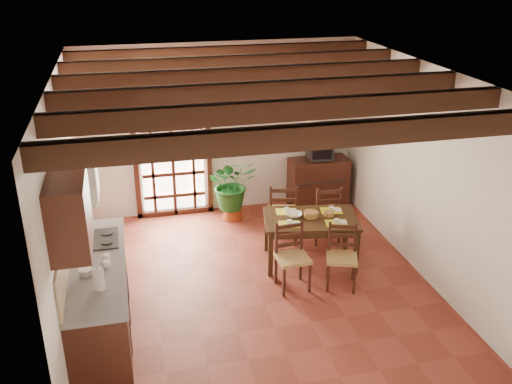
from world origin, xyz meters
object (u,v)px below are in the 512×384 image
object	(u,v)px
kitchen_counter	(100,297)
crt_tv	(320,148)
pendant_lamp	(312,118)
dining_table	(311,223)
chair_near_right	(341,268)
chair_near_left	(292,269)
sideboard	(318,182)
potted_plant	(232,186)
chair_far_right	(325,222)
chair_far_left	(283,223)

from	to	relation	value
kitchen_counter	crt_tv	bearing A→B (deg)	38.17
kitchen_counter	pendant_lamp	xyz separation A→B (m)	(2.83, 1.10, 1.60)
dining_table	chair_near_right	bearing A→B (deg)	-63.78
chair_near_left	crt_tv	size ratio (longest dim) A/B	2.00
sideboard	pendant_lamp	world-z (taller)	pendant_lamp
dining_table	potted_plant	distance (m)	1.83
kitchen_counter	chair_far_right	distance (m)	3.63
crt_tv	pendant_lamp	xyz separation A→B (m)	(-0.75, -1.72, 1.04)
chair_far_left	sideboard	xyz separation A→B (m)	(0.95, 1.13, 0.12)
crt_tv	sideboard	bearing A→B (deg)	96.22
chair_far_left	dining_table	bearing A→B (deg)	119.42
chair_near_left	sideboard	world-z (taller)	chair_near_left
chair_near_right	chair_far_left	xyz separation A→B (m)	(-0.39, 1.39, 0.03)
chair_near_left	chair_far_left	size ratio (longest dim) A/B	0.92
chair_far_left	potted_plant	distance (m)	1.15
potted_plant	chair_far_left	bearing A→B (deg)	-58.50
chair_far_right	chair_near_right	bearing A→B (deg)	81.99
chair_near_right	sideboard	world-z (taller)	chair_near_right
pendant_lamp	chair_near_left	bearing A→B (deg)	-122.47
chair_near_right	chair_far_right	world-z (taller)	chair_far_right
dining_table	crt_tv	bearing A→B (deg)	77.93
chair_near_right	sideboard	xyz separation A→B (m)	(0.56, 2.52, 0.16)
chair_far_left	sideboard	size ratio (longest dim) A/B	0.96
chair_near_left	crt_tv	world-z (taller)	crt_tv
pendant_lamp	crt_tv	bearing A→B (deg)	66.34
pendant_lamp	potted_plant	bearing A→B (deg)	116.74
kitchen_counter	potted_plant	size ratio (longest dim) A/B	1.00
dining_table	chair_near_right	distance (m)	0.80
kitchen_counter	sideboard	world-z (taller)	kitchen_counter
pendant_lamp	dining_table	bearing A→B (deg)	-90.00
chair_far_left	chair_far_right	world-z (taller)	chair_far_left
chair_far_right	chair_near_left	bearing A→B (deg)	55.72
dining_table	chair_far_right	size ratio (longest dim) A/B	1.52
chair_near_right	chair_far_right	xyz separation A→B (m)	(0.24, 1.28, 0.02)
chair_far_left	crt_tv	world-z (taller)	crt_tv
chair_far_right	crt_tv	distance (m)	1.48
sideboard	kitchen_counter	bearing A→B (deg)	-141.82
chair_near_right	pendant_lamp	size ratio (longest dim) A/B	1.01
potted_plant	pendant_lamp	distance (m)	2.30
dining_table	crt_tv	distance (m)	2.01
chair_near_right	chair_far_left	world-z (taller)	chair_far_left
kitchen_counter	pendant_lamp	size ratio (longest dim) A/B	2.66
chair_near_right	potted_plant	size ratio (longest dim) A/B	0.38
chair_far_right	chair_far_left	bearing A→B (deg)	-7.96
crt_tv	potted_plant	xyz separation A→B (m)	(-1.53, -0.17, -0.47)
pendant_lamp	chair_far_right	bearing A→B (deg)	48.04
sideboard	chair_near_right	bearing A→B (deg)	-102.47
dining_table	potted_plant	bearing A→B (deg)	125.75
chair_far_right	dining_table	bearing A→B (deg)	55.74
dining_table	chair_far_right	distance (m)	0.79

